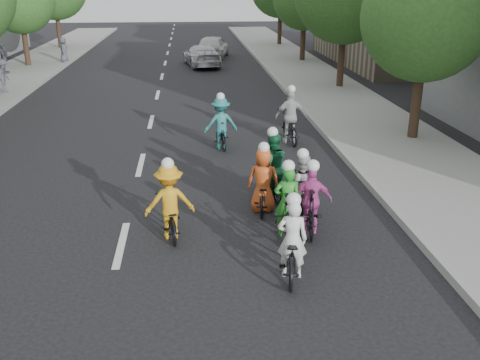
{
  "coord_description": "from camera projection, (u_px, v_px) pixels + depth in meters",
  "views": [
    {
      "loc": [
        1.48,
        -9.87,
        5.06
      ],
      "look_at": [
        2.5,
        0.84,
        1.0
      ],
      "focal_mm": 40.0,
      "sensor_mm": 36.0,
      "label": 1
    }
  ],
  "objects": [
    {
      "name": "cyclist_1",
      "position": [
        272.0,
        172.0,
        12.91
      ],
      "size": [
        0.91,
        1.57,
        1.82
      ],
      "rotation": [
        0.0,
        0.0,
        3.32
      ],
      "color": "black",
      "rests_on": "ground"
    },
    {
      "name": "follow_car_trail",
      "position": [
        213.0,
        46.0,
        36.14
      ],
      "size": [
        2.64,
        4.73,
        1.52
      ],
      "primitive_type": "imported",
      "rotation": [
        0.0,
        0.0,
        2.94
      ],
      "color": "silver",
      "rests_on": "ground"
    },
    {
      "name": "cyclist_0",
      "position": [
        291.0,
        247.0,
        9.6
      ],
      "size": [
        0.94,
        1.88,
        1.62
      ],
      "rotation": [
        0.0,
        0.0,
        2.96
      ],
      "color": "black",
      "rests_on": "ground"
    },
    {
      "name": "cyclist_6",
      "position": [
        301.0,
        191.0,
        12.09
      ],
      "size": [
        0.89,
        1.87,
        1.59
      ],
      "rotation": [
        0.0,
        0.0,
        2.99
      ],
      "color": "black",
      "rests_on": "ground"
    },
    {
      "name": "cyclist_5",
      "position": [
        286.0,
        208.0,
        11.11
      ],
      "size": [
        0.67,
        1.72,
        1.67
      ],
      "rotation": [
        0.0,
        0.0,
        3.02
      ],
      "color": "black",
      "rests_on": "ground"
    },
    {
      "name": "follow_car_lead",
      "position": [
        202.0,
        56.0,
        32.67
      ],
      "size": [
        2.52,
        4.71,
        1.3
      ],
      "primitive_type": "imported",
      "rotation": [
        0.0,
        0.0,
        3.31
      ],
      "color": "silver",
      "rests_on": "ground"
    },
    {
      "name": "cyclist_2",
      "position": [
        170.0,
        208.0,
        11.0
      ],
      "size": [
        1.1,
        1.6,
        1.74
      ],
      "rotation": [
        0.0,
        0.0,
        3.28
      ],
      "color": "black",
      "rests_on": "ground"
    },
    {
      "name": "spectator_2",
      "position": [
        63.0,
        49.0,
        33.49
      ],
      "size": [
        0.49,
        0.74,
        1.5
      ],
      "primitive_type": "imported",
      "rotation": [
        0.0,
        0.0,
        1.55
      ],
      "color": "#4D4F5A",
      "rests_on": "sidewalk_left"
    },
    {
      "name": "cyclist_3",
      "position": [
        311.0,
        205.0,
        11.23
      ],
      "size": [
        0.91,
        1.79,
        1.63
      ],
      "rotation": [
        0.0,
        0.0,
        3.0
      ],
      "color": "black",
      "rests_on": "ground"
    },
    {
      "name": "tree_r_0",
      "position": [
        426.0,
        17.0,
        16.38
      ],
      "size": [
        4.0,
        4.0,
        5.97
      ],
      "color": "black",
      "rests_on": "ground"
    },
    {
      "name": "cyclist_7",
      "position": [
        221.0,
        127.0,
        16.79
      ],
      "size": [
        1.13,
        1.54,
        1.79
      ],
      "rotation": [
        0.0,
        0.0,
        3.29
      ],
      "color": "black",
      "rests_on": "ground"
    },
    {
      "name": "curb_right",
      "position": [
        309.0,
        116.0,
        20.67
      ],
      "size": [
        0.18,
        80.0,
        0.18
      ],
      "primitive_type": "cube",
      "color": "#999993",
      "rests_on": "ground"
    },
    {
      "name": "cyclist_8",
      "position": [
        290.0,
        123.0,
        17.45
      ],
      "size": [
        1.05,
        1.91,
        1.9
      ],
      "rotation": [
        0.0,
        0.0,
        3.19
      ],
      "color": "black",
      "rests_on": "ground"
    },
    {
      "name": "cyclist_4",
      "position": [
        263.0,
        187.0,
        12.3
      ],
      "size": [
        0.81,
        1.64,
        1.66
      ],
      "rotation": [
        0.0,
        0.0,
        2.97
      ],
      "color": "black",
      "rests_on": "ground"
    },
    {
      "name": "ground",
      "position": [
        121.0,
        245.0,
        10.85
      ],
      "size": [
        120.0,
        120.0,
        0.0
      ],
      "primitive_type": "plane",
      "color": "black",
      "rests_on": "ground"
    },
    {
      "name": "sidewalk_right",
      "position": [
        358.0,
        115.0,
        20.85
      ],
      "size": [
        4.0,
        80.0,
        0.15
      ],
      "primitive_type": "cube",
      "color": "gray",
      "rests_on": "ground"
    },
    {
      "name": "spectator_0",
      "position": [
        4.0,
        76.0,
        24.3
      ],
      "size": [
        0.57,
        0.98,
        1.51
      ],
      "primitive_type": "imported",
      "rotation": [
        0.0,
        0.0,
        1.58
      ],
      "color": "#4B4956",
      "rests_on": "sidewalk_left"
    },
    {
      "name": "spectator_1",
      "position": [
        4.0,
        59.0,
        29.29
      ],
      "size": [
        0.65,
        1.01,
        1.6
      ],
      "primitive_type": "imported",
      "rotation": [
        0.0,
        0.0,
        1.87
      ],
      "color": "#474953",
      "rests_on": "sidewalk_left"
    }
  ]
}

